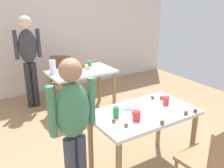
# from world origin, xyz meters

# --- Properties ---
(wall_back) EXTENTS (6.40, 0.10, 2.60)m
(wall_back) POSITION_xyz_m (0.00, 3.20, 1.30)
(wall_back) COLOR silver
(wall_back) RESTS_ON ground_plane
(dining_table_near) EXTENTS (1.16, 0.69, 0.75)m
(dining_table_near) POSITION_xyz_m (0.11, -0.00, 0.64)
(dining_table_near) COLOR silver
(dining_table_near) RESTS_ON ground_plane
(dining_table_far) EXTENTS (1.10, 0.66, 0.75)m
(dining_table_far) POSITION_xyz_m (0.22, 1.80, 0.63)
(dining_table_far) COLOR silver
(dining_table_far) RESTS_ON ground_plane
(chair_near_table) EXTENTS (0.43, 0.43, 0.87)m
(chair_near_table) POSITION_xyz_m (0.34, -0.72, 0.50)
(chair_near_table) COLOR olive
(chair_near_table) RESTS_ON ground_plane
(chair_far_table) EXTENTS (0.54, 0.54, 0.87)m
(chair_far_table) POSITION_xyz_m (0.10, 2.48, 0.50)
(chair_far_table) COLOR brown
(chair_far_table) RESTS_ON ground_plane
(person_girl_near) EXTENTS (0.45, 0.21, 1.48)m
(person_girl_near) POSITION_xyz_m (-0.75, -0.07, 0.88)
(person_girl_near) COLOR #383D4C
(person_girl_near) RESTS_ON ground_plane
(person_adult_far) EXTENTS (0.45, 0.23, 1.64)m
(person_adult_far) POSITION_xyz_m (-0.46, 2.48, 1.00)
(person_adult_far) COLOR #28282D
(person_adult_far) RESTS_ON ground_plane
(mixing_bowl) EXTENTS (0.16, 0.16, 0.07)m
(mixing_bowl) POSITION_xyz_m (0.04, 0.17, 0.78)
(mixing_bowl) COLOR white
(mixing_bowl) RESTS_ON dining_table_near
(soda_can) EXTENTS (0.07, 0.07, 0.12)m
(soda_can) POSITION_xyz_m (-0.22, 0.05, 0.81)
(soda_can) COLOR #198438
(soda_can) RESTS_ON dining_table_near
(fork_near) EXTENTS (0.17, 0.02, 0.01)m
(fork_near) POSITION_xyz_m (0.31, -0.21, 0.75)
(fork_near) COLOR silver
(fork_near) RESTS_ON dining_table_near
(cup_near_0) EXTENTS (0.07, 0.07, 0.10)m
(cup_near_0) POSITION_xyz_m (0.45, 0.01, 0.80)
(cup_near_0) COLOR red
(cup_near_0) RESTS_ON dining_table_near
(cup_near_1) EXTENTS (0.09, 0.09, 0.10)m
(cup_near_1) POSITION_xyz_m (-0.08, -0.12, 0.80)
(cup_near_1) COLOR red
(cup_near_1) RESTS_ON dining_table_near
(cake_ball_0) EXTENTS (0.05, 0.05, 0.05)m
(cake_ball_0) POSITION_xyz_m (0.44, -0.30, 0.78)
(cake_ball_0) COLOR brown
(cake_ball_0) RESTS_ON dining_table_near
(cake_ball_1) EXTENTS (0.05, 0.05, 0.05)m
(cake_ball_1) POSITION_xyz_m (0.08, -0.32, 0.78)
(cake_ball_1) COLOR brown
(cake_ball_1) RESTS_ON dining_table_near
(cake_ball_2) EXTENTS (0.04, 0.04, 0.04)m
(cake_ball_2) POSITION_xyz_m (-0.30, -0.03, 0.77)
(cake_ball_2) COLOR brown
(cake_ball_2) RESTS_ON dining_table_near
(cake_ball_3) EXTENTS (0.04, 0.04, 0.04)m
(cake_ball_3) POSITION_xyz_m (-0.25, -0.17, 0.77)
(cake_ball_3) COLOR brown
(cake_ball_3) RESTS_ON dining_table_near
(cake_ball_4) EXTENTS (0.04, 0.04, 0.04)m
(cake_ball_4) POSITION_xyz_m (-0.02, 0.02, 0.77)
(cake_ball_4) COLOR brown
(cake_ball_4) RESTS_ON dining_table_near
(cake_ball_5) EXTENTS (0.05, 0.05, 0.05)m
(cake_ball_5) POSITION_xyz_m (0.51, 0.15, 0.78)
(cake_ball_5) COLOR brown
(cake_ball_5) RESTS_ON dining_table_near
(cake_ball_6) EXTENTS (0.04, 0.04, 0.04)m
(cake_ball_6) POSITION_xyz_m (0.57, -0.32, 0.77)
(cake_ball_6) COLOR brown
(cake_ball_6) RESTS_ON dining_table_near
(cake_ball_7) EXTENTS (0.05, 0.05, 0.05)m
(cake_ball_7) POSITION_xyz_m (0.43, 0.22, 0.77)
(cake_ball_7) COLOR brown
(cake_ball_7) RESTS_ON dining_table_near
(pitcher_far) EXTENTS (0.11, 0.11, 0.22)m
(pitcher_far) POSITION_xyz_m (-0.23, 1.93, 0.86)
(pitcher_far) COLOR white
(pitcher_far) RESTS_ON dining_table_far
(cup_far_0) EXTENTS (0.08, 0.08, 0.10)m
(cup_far_0) POSITION_xyz_m (-0.12, 1.69, 0.80)
(cup_far_0) COLOR #3351B2
(cup_far_0) RESTS_ON dining_table_far
(cup_far_1) EXTENTS (0.08, 0.08, 0.09)m
(cup_far_1) POSITION_xyz_m (0.48, 1.99, 0.80)
(cup_far_1) COLOR green
(cup_far_1) RESTS_ON dining_table_far
(donut_far_0) EXTENTS (0.14, 0.14, 0.04)m
(donut_far_0) POSITION_xyz_m (0.33, 2.00, 0.77)
(donut_far_0) COLOR brown
(donut_far_0) RESTS_ON dining_table_far
(donut_far_1) EXTENTS (0.10, 0.10, 0.03)m
(donut_far_1) POSITION_xyz_m (-0.03, 1.96, 0.77)
(donut_far_1) COLOR pink
(donut_far_1) RESTS_ON dining_table_far
(donut_far_2) EXTENTS (0.12, 0.12, 0.04)m
(donut_far_2) POSITION_xyz_m (0.37, 1.86, 0.77)
(donut_far_2) COLOR gold
(donut_far_2) RESTS_ON dining_table_far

